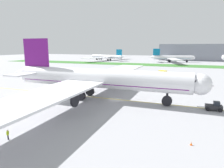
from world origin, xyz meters
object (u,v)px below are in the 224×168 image
ground_crew_wingwalker_port (23,107)px  parked_airliner_far_left (107,57)px  ground_crew_marshaller_front (8,134)px  airliner_foreground (95,79)px  traffic_cone_port_wing (191,143)px  pushback_tug (214,106)px  ground_crew_wingwalker_starboard (92,89)px  parked_airliner_far_centre (172,58)px  service_truck_baggage_loader (201,81)px  service_truck_fuel_bowser (162,73)px

ground_crew_wingwalker_port → parked_airliner_far_left: size_ratio=0.02×
ground_crew_marshaller_front → airliner_foreground: bearing=86.3°
ground_crew_marshaller_front → traffic_cone_port_wing: (27.79, 8.74, -0.75)m
pushback_tug → parked_airliner_far_left: (-90.86, 154.63, 3.19)m
ground_crew_wingwalker_starboard → parked_airliner_far_left: parked_airliner_far_left is taller
pushback_tug → parked_airliner_far_centre: bearing=98.2°
ground_crew_wingwalker_starboard → parked_airliner_far_left: bearing=110.4°
ground_crew_marshaller_front → ground_crew_wingwalker_starboard: size_ratio=0.98×
service_truck_baggage_loader → parked_airliner_far_centre: size_ratio=0.07×
ground_crew_wingwalker_port → parked_airliner_far_left: (-49.13, 171.59, 3.18)m
pushback_tug → traffic_cone_port_wing: pushback_tug is taller
ground_crew_wingwalker_port → ground_crew_wingwalker_starboard: bearing=76.9°
ground_crew_marshaller_front → service_truck_baggage_loader: 70.10m
ground_crew_marshaller_front → ground_crew_wingwalker_starboard: ground_crew_wingwalker_starboard is taller
traffic_cone_port_wing → parked_airliner_far_centre: bearing=95.5°
ground_crew_wingwalker_starboard → traffic_cone_port_wing: size_ratio=2.99×
parked_airliner_far_centre → service_truck_fuel_bowser: bearing=-88.3°
ground_crew_marshaller_front → service_truck_baggage_loader: bearing=63.0°
ground_crew_wingwalker_port → parked_airliner_far_centre: size_ratio=0.02×
parked_airliner_far_left → service_truck_baggage_loader: bearing=-53.4°
traffic_cone_port_wing → parked_airliner_far_centre: parked_airliner_far_centre is taller
pushback_tug → ground_crew_wingwalker_port: size_ratio=3.32×
ground_crew_marshaller_front → traffic_cone_port_wing: bearing=17.5°
ground_crew_wingwalker_port → ground_crew_marshaller_front: ground_crew_marshaller_front is taller
traffic_cone_port_wing → service_truck_fuel_bowser: (-13.81, 74.98, 1.20)m
traffic_cone_port_wing → pushback_tug: bearing=75.5°
ground_crew_wingwalker_starboard → service_truck_baggage_loader: service_truck_baggage_loader is taller
ground_crew_wingwalker_starboard → service_truck_fuel_bowser: bearing=70.3°
ground_crew_marshaller_front → parked_airliner_far_left: parked_airliner_far_left is taller
airliner_foreground → service_truck_baggage_loader: (29.95, 33.97, -4.42)m
airliner_foreground → parked_airliner_far_centre: airliner_foreground is taller
airliner_foreground → ground_crew_wingwalker_port: bearing=-122.5°
ground_crew_marshaller_front → ground_crew_wingwalker_starboard: 36.24m
pushback_tug → ground_crew_wingwalker_starboard: size_ratio=3.18×
service_truck_baggage_loader → parked_airliner_far_centre: bearing=99.9°
pushback_tug → parked_airliner_far_centre: 153.90m
service_truck_baggage_loader → ground_crew_marshaller_front: bearing=-117.0°
airliner_foreground → service_truck_baggage_loader: bearing=48.6°
ground_crew_wingwalker_port → service_truck_fuel_bowser: bearing=72.4°
traffic_cone_port_wing → service_truck_baggage_loader: bearing=85.7°
pushback_tug → parked_airliner_far_centre: parked_airliner_far_centre is taller
ground_crew_wingwalker_starboard → parked_airliner_far_centre: bearing=84.4°
service_truck_baggage_loader → parked_airliner_far_left: parked_airliner_far_left is taller
service_truck_fuel_bowser → traffic_cone_port_wing: bearing=-79.6°
airliner_foreground → service_truck_baggage_loader: size_ratio=19.53×
ground_crew_marshaller_front → service_truck_fuel_bowser: service_truck_fuel_bowser is taller
parked_airliner_far_left → parked_airliner_far_centre: 69.04m
airliner_foreground → ground_crew_wingwalker_port: size_ratio=58.38×
pushback_tug → service_truck_baggage_loader: (-1.17, 33.66, 0.50)m
ground_crew_wingwalker_starboard → service_truck_baggage_loader: (34.91, 26.36, 0.45)m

